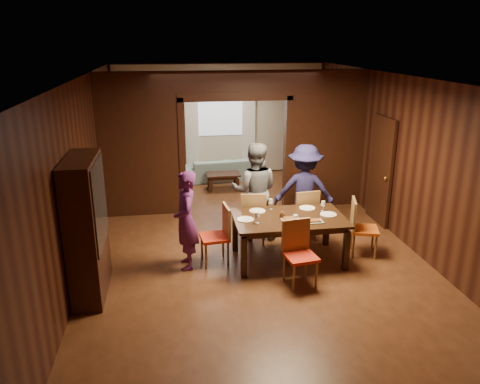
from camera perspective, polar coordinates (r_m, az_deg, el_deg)
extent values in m
plane|color=#4A2915|center=(8.61, 0.98, -5.75)|extent=(9.00, 9.00, 0.00)
cube|color=silver|center=(7.88, 1.10, 13.87)|extent=(5.50, 9.00, 0.02)
cube|color=black|center=(12.49, -2.46, 8.81)|extent=(5.50, 0.02, 2.90)
cube|color=black|center=(8.14, -18.44, 2.70)|extent=(0.02, 9.00, 2.90)
cube|color=black|center=(8.99, 18.63, 4.10)|extent=(0.02, 9.00, 2.90)
cube|color=black|center=(9.65, -11.98, 4.06)|extent=(1.65, 0.15, 2.40)
cube|color=black|center=(10.16, 10.29, 4.88)|extent=(1.65, 0.15, 2.40)
cube|color=black|center=(9.48, -0.58, 13.11)|extent=(5.50, 0.15, 0.50)
cube|color=beige|center=(12.46, -2.44, 8.78)|extent=(5.40, 0.04, 2.85)
imported|color=#5B2160|center=(7.36, -6.61, -3.47)|extent=(0.41, 0.60, 1.59)
imported|color=slate|center=(8.40, 1.79, 0.13)|extent=(1.00, 0.86, 1.78)
imported|color=#1C1A42|center=(8.62, 7.87, 0.19)|extent=(1.23, 0.90, 1.71)
imported|color=#83A8AC|center=(12.10, -2.42, 2.82)|extent=(1.97, 0.93, 0.56)
imported|color=black|center=(7.62, 6.32, -2.62)|extent=(0.33, 0.33, 0.08)
cube|color=black|center=(7.73, 5.91, -5.67)|extent=(1.79, 1.11, 0.76)
cube|color=black|center=(11.32, -2.06, 1.31)|extent=(0.80, 0.50, 0.40)
cube|color=black|center=(6.84, -18.19, -4.18)|extent=(0.40, 1.20, 2.00)
cube|color=black|center=(9.50, 16.78, 2.52)|extent=(0.06, 0.90, 2.10)
cube|color=silver|center=(12.39, -2.44, 9.90)|extent=(1.20, 0.03, 1.30)
cube|color=white|center=(12.37, -5.88, 7.69)|extent=(0.35, 0.06, 2.40)
cube|color=white|center=(12.53, 1.05, 7.92)|extent=(0.35, 0.06, 2.40)
cylinder|color=silver|center=(7.43, 0.66, -3.35)|extent=(0.27, 0.27, 0.01)
cylinder|color=white|center=(7.79, 2.13, -2.31)|extent=(0.27, 0.27, 0.01)
cylinder|color=white|center=(8.00, 8.19, -1.93)|extent=(0.27, 0.27, 0.01)
cylinder|color=silver|center=(7.77, 10.72, -2.70)|extent=(0.27, 0.27, 0.01)
cylinder|color=white|center=(7.25, 6.40, -4.03)|extent=(0.27, 0.27, 0.01)
cube|color=gray|center=(7.47, 6.13, -3.26)|extent=(0.30, 0.20, 0.04)
cube|color=gray|center=(7.43, 8.94, -3.50)|extent=(0.30, 0.20, 0.04)
cylinder|color=silver|center=(7.32, 6.78, -3.30)|extent=(0.07, 0.07, 0.14)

